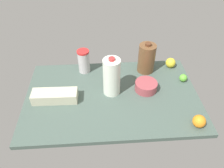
{
  "coord_description": "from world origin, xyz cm",
  "views": [
    {
      "loc": [
        -7.46,
        -109.53,
        109.61
      ],
      "look_at": [
        0.0,
        0.0,
        13.0
      ],
      "focal_mm": 35.0,
      "sensor_mm": 36.0,
      "label": 1
    }
  ],
  "objects": [
    {
      "name": "milk_jug",
      "position": [
        -0.32,
        3.17,
        16.71
      ],
      "size": [
        11.69,
        11.69,
        28.99
      ],
      "color": "white",
      "rests_on": "countertop"
    },
    {
      "name": "lemon_far_back",
      "position": [
        49.12,
        29.56,
        6.91
      ],
      "size": [
        7.81,
        7.81,
        7.81
      ],
      "primitive_type": "sphere",
      "color": "yellow",
      "rests_on": "countertop"
    },
    {
      "name": "countertop",
      "position": [
        0.0,
        0.0,
        1.5
      ],
      "size": [
        120.0,
        76.0,
        3.0
      ],
      "primitive_type": "cube",
      "color": "#465850",
      "rests_on": "ground"
    },
    {
      "name": "chocolate_milk_jug",
      "position": [
        28.23,
        26.25,
        14.5
      ],
      "size": [
        12.87,
        12.87,
        24.57
      ],
      "color": "brown",
      "rests_on": "countertop"
    },
    {
      "name": "mixing_bowl",
      "position": [
        24.47,
        3.74,
        6.28
      ],
      "size": [
        15.69,
        15.69,
        6.56
      ],
      "primitive_type": "cylinder",
      "color": "#A4464D",
      "rests_on": "countertop"
    },
    {
      "name": "lime_beside_bowl",
      "position": [
        53.93,
        11.46,
        5.82
      ],
      "size": [
        5.64,
        5.64,
        5.64
      ],
      "primitive_type": "sphere",
      "color": "#64BB39",
      "rests_on": "countertop"
    },
    {
      "name": "tumbler_cup",
      "position": [
        -19.71,
        28.72,
        12.33
      ],
      "size": [
        9.15,
        9.15,
        18.59
      ],
      "color": "silver",
      "rests_on": "countertop"
    },
    {
      "name": "orange_loose",
      "position": [
        50.14,
        -30.2,
        6.91
      ],
      "size": [
        7.83,
        7.83,
        7.83
      ],
      "primitive_type": "sphere",
      "color": "orange",
      "rests_on": "countertop"
    },
    {
      "name": "egg_carton",
      "position": [
        -38.68,
        -2.55,
        6.66
      ],
      "size": [
        30.35,
        11.04,
        7.32
      ],
      "primitive_type": "cube",
      "rotation": [
        0.0,
        0.0,
        -0.02
      ],
      "color": "beige",
      "rests_on": "countertop"
    }
  ]
}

